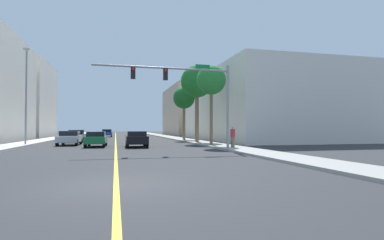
{
  "coord_description": "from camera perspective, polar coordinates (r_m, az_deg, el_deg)",
  "views": [
    {
      "loc": [
        -0.03,
        -9.48,
        1.7
      ],
      "look_at": [
        7.3,
        19.83,
        2.47
      ],
      "focal_mm": 28.68,
      "sensor_mm": 36.0,
      "label": 1
    }
  ],
  "objects": [
    {
      "name": "ground",
      "position": [
        51.51,
        -14.02,
        -3.3
      ],
      "size": [
        192.0,
        192.0,
        0.0
      ],
      "primitive_type": "plane",
      "color": "#2D2D30"
    },
    {
      "name": "sidewalk_left",
      "position": [
        52.3,
        -24.07,
        -3.11
      ],
      "size": [
        2.63,
        168.0,
        0.15
      ],
      "primitive_type": "cube",
      "color": "beige",
      "rests_on": "ground"
    },
    {
      "name": "sidewalk_right",
      "position": [
        52.31,
        -3.98,
        -3.23
      ],
      "size": [
        2.63,
        168.0,
        0.15
      ],
      "primitive_type": "cube",
      "color": "#9E9B93",
      "rests_on": "ground"
    },
    {
      "name": "lane_marking_center",
      "position": [
        51.51,
        -14.02,
        -3.3
      ],
      "size": [
        0.16,
        144.0,
        0.01
      ],
      "primitive_type": "cube",
      "color": "yellow",
      "rests_on": "ground"
    },
    {
      "name": "building_left_far",
      "position": [
        64.54,
        -30.99,
        3.33
      ],
      "size": [
        13.79,
        15.51,
        13.7
      ],
      "primitive_type": "cube",
      "color": "silver",
      "rests_on": "ground"
    },
    {
      "name": "building_right_near",
      "position": [
        45.38,
        12.76,
        2.29
      ],
      "size": [
        16.92,
        27.06,
        9.27
      ],
      "primitive_type": "cube",
      "color": "silver",
      "rests_on": "ground"
    },
    {
      "name": "building_right_far",
      "position": [
        71.47,
        -0.0,
        1.58
      ],
      "size": [
        10.68,
        21.24,
        10.97
      ],
      "primitive_type": "cube",
      "color": "tan",
      "rests_on": "ground"
    },
    {
      "name": "traffic_signal_mast",
      "position": [
        22.56,
        -0.65,
        6.36
      ],
      "size": [
        9.94,
        0.36,
        6.25
      ],
      "color": "gray",
      "rests_on": "sidewalk_right"
    },
    {
      "name": "street_lamp",
      "position": [
        33.18,
        -28.47,
        4.7
      ],
      "size": [
        0.56,
        0.28,
        9.14
      ],
      "color": "gray",
      "rests_on": "sidewalk_left"
    },
    {
      "name": "palm_near",
      "position": [
        28.2,
        3.59,
        7.28
      ],
      "size": [
        2.68,
        2.68,
        7.25
      ],
      "color": "brown",
      "rests_on": "sidewalk_right"
    },
    {
      "name": "palm_mid",
      "position": [
        34.69,
        0.91,
        7.05
      ],
      "size": [
        3.65,
        3.65,
        8.6
      ],
      "color": "brown",
      "rests_on": "sidewalk_right"
    },
    {
      "name": "palm_far",
      "position": [
        40.88,
        -1.49,
        4.02
      ],
      "size": [
        2.91,
        2.91,
        6.99
      ],
      "color": "brown",
      "rests_on": "sidewalk_right"
    },
    {
      "name": "car_blue",
      "position": [
        59.27,
        -15.55,
        -2.32
      ],
      "size": [
        1.93,
        4.61,
        1.42
      ],
      "rotation": [
        0.0,
        0.0,
        0.01
      ],
      "color": "#1E389E",
      "rests_on": "ground"
    },
    {
      "name": "car_green",
      "position": [
        28.8,
        -17.39,
        -3.35
      ],
      "size": [
        1.83,
        4.1,
        1.36
      ],
      "rotation": [
        0.0,
        0.0,
        -0.03
      ],
      "color": "#196638",
      "rests_on": "ground"
    },
    {
      "name": "car_silver",
      "position": [
        32.17,
        -21.79,
        -3.09
      ],
      "size": [
        2.0,
        4.07,
        1.39
      ],
      "rotation": [
        0.0,
        0.0,
        -0.02
      ],
      "color": "#BCBCC1",
      "rests_on": "ground"
    },
    {
      "name": "car_black",
      "position": [
        27.44,
        -10.28,
        -3.44
      ],
      "size": [
        1.89,
        4.12,
        1.39
      ],
      "rotation": [
        0.0,
        0.0,
        -0.01
      ],
      "color": "black",
      "rests_on": "ground"
    },
    {
      "name": "car_gray",
      "position": [
        38.76,
        -20.66,
        -2.78
      ],
      "size": [
        1.76,
        4.42,
        1.44
      ],
      "rotation": [
        0.0,
        0.0,
        0.0
      ],
      "color": "slate",
      "rests_on": "ground"
    },
    {
      "name": "pedestrian",
      "position": [
        24.64,
        7.58,
        -3.13
      ],
      "size": [
        0.38,
        0.38,
        1.66
      ],
      "rotation": [
        0.0,
        0.0,
        1.96
      ],
      "color": "#726651",
      "rests_on": "sidewalk_right"
    }
  ]
}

